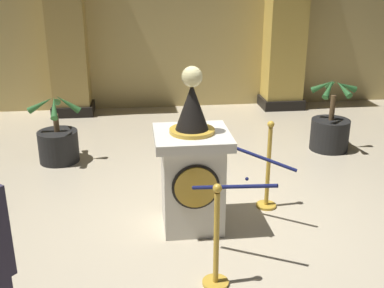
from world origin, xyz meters
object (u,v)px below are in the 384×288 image
at_px(stanchion_far, 268,178).
at_px(potted_palm_left, 58,143).
at_px(pedestal_clock, 192,168).
at_px(potted_palm_right, 330,130).
at_px(stanchion_near, 216,251).

bearing_deg(stanchion_far, potted_palm_left, 146.21).
bearing_deg(pedestal_clock, potted_palm_left, 129.39).
xyz_separation_m(pedestal_clock, potted_palm_right, (2.44, 2.10, -0.36)).
bearing_deg(pedestal_clock, stanchion_far, 19.12).
distance_m(stanchion_far, potted_palm_right, 2.33).
xyz_separation_m(pedestal_clock, stanchion_near, (0.08, -1.08, -0.34)).
height_order(pedestal_clock, stanchion_near, pedestal_clock).
height_order(stanchion_far, potted_palm_right, potted_palm_right).
bearing_deg(potted_palm_left, stanchion_far, -33.79).
height_order(stanchion_far, potted_palm_left, stanchion_far).
distance_m(stanchion_near, potted_palm_left, 3.66).
bearing_deg(potted_palm_right, stanchion_near, -126.49).
xyz_separation_m(stanchion_near, potted_palm_right, (2.35, 3.18, -0.02)).
height_order(pedestal_clock, potted_palm_left, pedestal_clock).
distance_m(potted_palm_left, potted_palm_right, 4.16).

